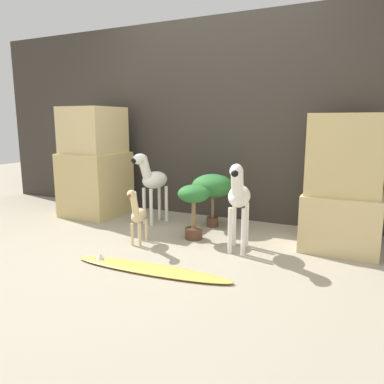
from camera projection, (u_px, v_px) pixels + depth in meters
The scene contains 10 objects.
ground_plane at pixel (158, 253), 3.14m from camera, with size 14.00×14.00×0.00m, color #9E937F.
wall_back at pixel (221, 120), 4.17m from camera, with size 6.40×0.08×2.20m.
rock_pillar_left at pixel (95, 165), 4.36m from camera, with size 0.63×0.67×1.25m.
rock_pillar_right at pixel (344, 184), 3.21m from camera, with size 0.63×0.67×1.15m.
zebra_right at pixel (239, 195), 3.10m from camera, with size 0.24×0.48×0.77m.
zebra_left at pixel (152, 179), 3.98m from camera, with size 0.26×0.48×0.77m.
giraffe_figurine at pixel (138, 214), 3.33m from camera, with size 0.18×0.37×0.52m.
potted_palm_front at pixel (213, 187), 3.86m from camera, with size 0.43×0.43×0.55m.
potted_palm_back at pixel (194, 201), 3.46m from camera, with size 0.30×0.30×0.51m.
surfboard at pixel (150, 269), 2.77m from camera, with size 1.28×0.28×0.08m.
Camera 1 is at (1.55, -2.57, 1.09)m, focal length 35.00 mm.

